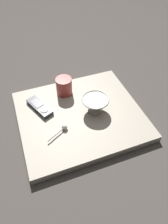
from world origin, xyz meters
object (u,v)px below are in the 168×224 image
object	(u,v)px
cereal_bowl	(95,104)
teaspoon	(63,128)
coffee_mug	(64,86)
tv_remote_near	(40,107)

from	to	relation	value
cereal_bowl	teaspoon	size ratio (longest dim) A/B	1.28
cereal_bowl	coffee_mug	distance (m)	0.20
cereal_bowl	teaspoon	world-z (taller)	cereal_bowl
teaspoon	coffee_mug	bearing A→B (deg)	71.88
coffee_mug	tv_remote_near	xyz separation A→B (m)	(-0.15, -0.07, -0.04)
coffee_mug	teaspoon	size ratio (longest dim) A/B	0.89
cereal_bowl	tv_remote_near	size ratio (longest dim) A/B	0.81
cereal_bowl	tv_remote_near	world-z (taller)	cereal_bowl
coffee_mug	cereal_bowl	bearing A→B (deg)	-59.17
cereal_bowl	coffee_mug	bearing A→B (deg)	120.83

